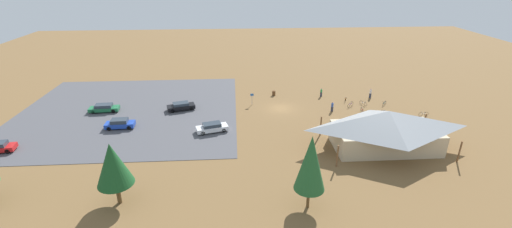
{
  "coord_description": "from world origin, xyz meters",
  "views": [
    {
      "loc": [
        7.81,
        54.08,
        22.8
      ],
      "look_at": [
        4.55,
        4.85,
        1.2
      ],
      "focal_mm": 24.11,
      "sensor_mm": 36.0,
      "label": 1
    }
  ],
  "objects_px": {
    "bike_pavilion": "(387,128)",
    "bicycle_blue_front_row": "(385,113)",
    "visitor_at_bikes": "(332,106)",
    "trash_bin": "(274,93)",
    "bicycle_white_lone_west": "(423,114)",
    "bicycle_yellow_edge_north": "(406,122)",
    "visitor_near_lot": "(370,93)",
    "car_white_end_stall": "(212,127)",
    "car_blue_back_corner": "(120,124)",
    "pine_midwest": "(113,164)",
    "bicycle_purple_yard_front": "(350,105)",
    "pine_west": "(311,163)",
    "bicycle_teal_near_porch": "(384,103)",
    "car_black_aisle_side": "(181,106)",
    "bicycle_silver_yard_left": "(363,103)",
    "visitor_crossing_yard": "(321,92)",
    "bicycle_red_near_sign": "(362,110)",
    "lot_sign": "(252,97)",
    "bicycle_orange_edge_south": "(345,100)",
    "car_green_by_curb": "(104,108)"
  },
  "relations": [
    {
      "from": "bike_pavilion",
      "to": "bicycle_blue_front_row",
      "type": "height_order",
      "value": "bike_pavilion"
    },
    {
      "from": "visitor_at_bikes",
      "to": "trash_bin",
      "type": "bearing_deg",
      "value": -43.04
    },
    {
      "from": "bicycle_blue_front_row",
      "to": "bicycle_white_lone_west",
      "type": "height_order",
      "value": "bicycle_white_lone_west"
    },
    {
      "from": "bicycle_yellow_edge_north",
      "to": "visitor_near_lot",
      "type": "bearing_deg",
      "value": -82.99
    },
    {
      "from": "car_white_end_stall",
      "to": "car_blue_back_corner",
      "type": "relative_size",
      "value": 1.13
    },
    {
      "from": "pine_midwest",
      "to": "bicycle_purple_yard_front",
      "type": "distance_m",
      "value": 40.43
    },
    {
      "from": "pine_west",
      "to": "bicycle_teal_near_porch",
      "type": "bearing_deg",
      "value": -125.83
    },
    {
      "from": "bicycle_white_lone_west",
      "to": "car_black_aisle_side",
      "type": "distance_m",
      "value": 40.08
    },
    {
      "from": "bicycle_yellow_edge_north",
      "to": "visitor_at_bikes",
      "type": "relative_size",
      "value": 0.92
    },
    {
      "from": "bicycle_silver_yard_left",
      "to": "car_black_aisle_side",
      "type": "distance_m",
      "value": 31.65
    },
    {
      "from": "pine_west",
      "to": "car_white_end_stall",
      "type": "xyz_separation_m",
      "value": [
        10.6,
        -17.87,
        -4.48
      ]
    },
    {
      "from": "visitor_crossing_yard",
      "to": "pine_midwest",
      "type": "bearing_deg",
      "value": 46.06
    },
    {
      "from": "bicycle_blue_front_row",
      "to": "bicycle_red_near_sign",
      "type": "distance_m",
      "value": 3.68
    },
    {
      "from": "pine_midwest",
      "to": "lot_sign",
      "type": "bearing_deg",
      "value": -120.26
    },
    {
      "from": "car_white_end_stall",
      "to": "bicycle_silver_yard_left",
      "type": "bearing_deg",
      "value": -161.27
    },
    {
      "from": "bicycle_blue_front_row",
      "to": "car_black_aisle_side",
      "type": "relative_size",
      "value": 0.27
    },
    {
      "from": "bicycle_yellow_edge_north",
      "to": "bicycle_orange_edge_south",
      "type": "height_order",
      "value": "bicycle_orange_edge_south"
    },
    {
      "from": "bicycle_red_near_sign",
      "to": "trash_bin",
      "type": "bearing_deg",
      "value": -33.18
    },
    {
      "from": "trash_bin",
      "to": "bicycle_purple_yard_front",
      "type": "bearing_deg",
      "value": 152.58
    },
    {
      "from": "bicycle_yellow_edge_north",
      "to": "bicycle_red_near_sign",
      "type": "height_order",
      "value": "bicycle_yellow_edge_north"
    },
    {
      "from": "bicycle_purple_yard_front",
      "to": "car_black_aisle_side",
      "type": "bearing_deg",
      "value": -0.94
    },
    {
      "from": "bicycle_orange_edge_south",
      "to": "car_black_aisle_side",
      "type": "bearing_deg",
      "value": 4.04
    },
    {
      "from": "bicycle_teal_near_porch",
      "to": "visitor_crossing_yard",
      "type": "xyz_separation_m",
      "value": [
        10.06,
        -4.97,
        0.51
      ]
    },
    {
      "from": "bicycle_silver_yard_left",
      "to": "bicycle_red_near_sign",
      "type": "relative_size",
      "value": 0.89
    },
    {
      "from": "bicycle_blue_front_row",
      "to": "bicycle_red_near_sign",
      "type": "height_order",
      "value": "bicycle_blue_front_row"
    },
    {
      "from": "bicycle_white_lone_west",
      "to": "car_white_end_stall",
      "type": "bearing_deg",
      "value": 5.8
    },
    {
      "from": "visitor_crossing_yard",
      "to": "car_black_aisle_side",
      "type": "bearing_deg",
      "value": 10.91
    },
    {
      "from": "pine_midwest",
      "to": "bicycle_purple_yard_front",
      "type": "relative_size",
      "value": 5.0
    },
    {
      "from": "pine_midwest",
      "to": "car_green_by_curb",
      "type": "relative_size",
      "value": 1.43
    },
    {
      "from": "bicycle_yellow_edge_north",
      "to": "visitor_near_lot",
      "type": "distance_m",
      "value": 11.41
    },
    {
      "from": "car_white_end_stall",
      "to": "bicycle_red_near_sign",
      "type": "bearing_deg",
      "value": -167.03
    },
    {
      "from": "car_black_aisle_side",
      "to": "visitor_near_lot",
      "type": "distance_m",
      "value": 34.32
    },
    {
      "from": "bicycle_blue_front_row",
      "to": "visitor_crossing_yard",
      "type": "bearing_deg",
      "value": -47.15
    },
    {
      "from": "bicycle_purple_yard_front",
      "to": "car_green_by_curb",
      "type": "distance_m",
      "value": 41.89
    },
    {
      "from": "bicycle_yellow_edge_north",
      "to": "visitor_crossing_yard",
      "type": "height_order",
      "value": "visitor_crossing_yard"
    },
    {
      "from": "pine_midwest",
      "to": "car_white_end_stall",
      "type": "distance_m",
      "value": 18.58
    },
    {
      "from": "bicycle_blue_front_row",
      "to": "bicycle_orange_edge_south",
      "type": "bearing_deg",
      "value": -53.47
    },
    {
      "from": "bicycle_white_lone_west",
      "to": "bicycle_yellow_edge_north",
      "type": "height_order",
      "value": "bicycle_white_lone_west"
    },
    {
      "from": "bicycle_red_near_sign",
      "to": "pine_west",
      "type": "bearing_deg",
      "value": 59.18
    },
    {
      "from": "bicycle_silver_yard_left",
      "to": "bicycle_red_near_sign",
      "type": "bearing_deg",
      "value": 66.78
    },
    {
      "from": "car_white_end_stall",
      "to": "bicycle_white_lone_west",
      "type": "bearing_deg",
      "value": -174.2
    },
    {
      "from": "visitor_crossing_yard",
      "to": "bicycle_blue_front_row",
      "type": "bearing_deg",
      "value": 132.85
    },
    {
      "from": "bicycle_white_lone_west",
      "to": "bicycle_yellow_edge_north",
      "type": "distance_m",
      "value": 4.97
    },
    {
      "from": "bicycle_yellow_edge_north",
      "to": "trash_bin",
      "type": "bearing_deg",
      "value": -36.09
    },
    {
      "from": "bike_pavilion",
      "to": "bicycle_yellow_edge_north",
      "type": "relative_size",
      "value": 9.83
    },
    {
      "from": "bicycle_purple_yard_front",
      "to": "car_green_by_curb",
      "type": "xyz_separation_m",
      "value": [
        41.88,
        -0.57,
        0.31
      ]
    },
    {
      "from": "bicycle_teal_near_porch",
      "to": "bicycle_purple_yard_front",
      "type": "xyz_separation_m",
      "value": [
        6.19,
        0.37,
        0.05
      ]
    },
    {
      "from": "bicycle_teal_near_porch",
      "to": "car_blue_back_corner",
      "type": "bearing_deg",
      "value": 8.32
    },
    {
      "from": "bicycle_white_lone_west",
      "to": "car_green_by_curb",
      "type": "xyz_separation_m",
      "value": [
        52.5,
        -5.26,
        0.34
      ]
    },
    {
      "from": "car_black_aisle_side",
      "to": "visitor_crossing_yard",
      "type": "distance_m",
      "value": 25.72
    }
  ]
}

